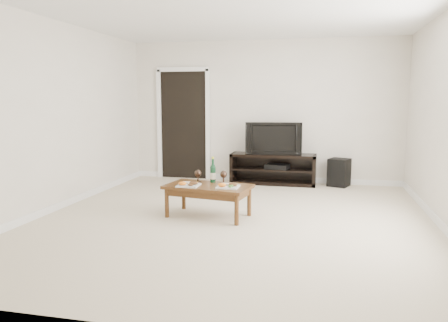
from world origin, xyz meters
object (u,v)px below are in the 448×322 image
subwoofer (339,172)px  coffee_table (208,201)px  media_console (273,169)px  television (273,138)px

subwoofer → coffee_table: 3.02m
media_console → television: television is taller
media_console → coffee_table: bearing=-103.3°
television → coffee_table: television is taller
subwoofer → television: bearing=-155.2°
media_console → subwoofer: media_console is taller
television → coffee_table: (-0.57, -2.41, -0.63)m
subwoofer → coffee_table: size_ratio=0.45×
subwoofer → coffee_table: (-1.74, -2.47, -0.04)m
media_console → coffee_table: size_ratio=1.40×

